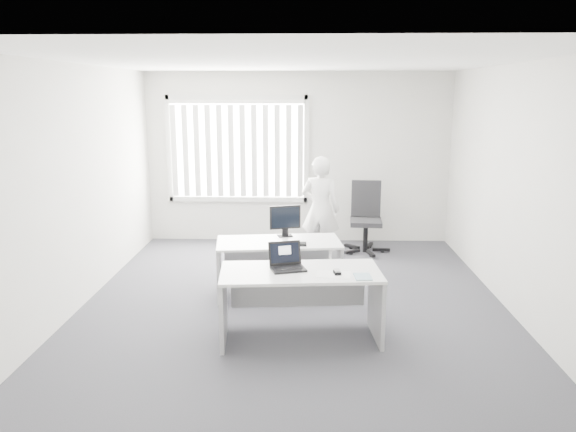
{
  "coord_description": "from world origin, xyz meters",
  "views": [
    {
      "loc": [
        0.15,
        -6.27,
        2.49
      ],
      "look_at": [
        -0.07,
        0.15,
        1.05
      ],
      "focal_mm": 35.0,
      "sensor_mm": 36.0,
      "label": 1
    }
  ],
  "objects_px": {
    "office_chair": "(365,230)",
    "laptop": "(288,258)",
    "desk_near": "(300,290)",
    "desk_far": "(279,256)",
    "person": "(320,209)",
    "monitor": "(285,221)"
  },
  "relations": [
    {
      "from": "office_chair",
      "to": "laptop",
      "type": "height_order",
      "value": "office_chair"
    },
    {
      "from": "desk_near",
      "to": "desk_far",
      "type": "distance_m",
      "value": 1.31
    },
    {
      "from": "office_chair",
      "to": "person",
      "type": "relative_size",
      "value": 0.7
    },
    {
      "from": "desk_far",
      "to": "office_chair",
      "type": "distance_m",
      "value": 2.36
    },
    {
      "from": "monitor",
      "to": "office_chair",
      "type": "bearing_deg",
      "value": 39.32
    },
    {
      "from": "monitor",
      "to": "laptop",
      "type": "bearing_deg",
      "value": -102.73
    },
    {
      "from": "desk_near",
      "to": "monitor",
      "type": "relative_size",
      "value": 4.18
    },
    {
      "from": "desk_near",
      "to": "laptop",
      "type": "height_order",
      "value": "laptop"
    },
    {
      "from": "office_chair",
      "to": "monitor",
      "type": "bearing_deg",
      "value": -120.99
    },
    {
      "from": "laptop",
      "to": "monitor",
      "type": "height_order",
      "value": "monitor"
    },
    {
      "from": "laptop",
      "to": "monitor",
      "type": "distance_m",
      "value": 1.5
    },
    {
      "from": "desk_far",
      "to": "monitor",
      "type": "xyz_separation_m",
      "value": [
        0.07,
        0.24,
        0.39
      ]
    },
    {
      "from": "desk_near",
      "to": "office_chair",
      "type": "height_order",
      "value": "office_chair"
    },
    {
      "from": "desk_far",
      "to": "office_chair",
      "type": "height_order",
      "value": "office_chair"
    },
    {
      "from": "desk_far",
      "to": "laptop",
      "type": "bearing_deg",
      "value": -89.65
    },
    {
      "from": "person",
      "to": "office_chair",
      "type": "bearing_deg",
      "value": -127.92
    },
    {
      "from": "desk_near",
      "to": "person",
      "type": "height_order",
      "value": "person"
    },
    {
      "from": "person",
      "to": "monitor",
      "type": "distance_m",
      "value": 1.28
    },
    {
      "from": "person",
      "to": "laptop",
      "type": "height_order",
      "value": "person"
    },
    {
      "from": "person",
      "to": "monitor",
      "type": "xyz_separation_m",
      "value": [
        -0.47,
        -1.18,
        0.1
      ]
    },
    {
      "from": "person",
      "to": "monitor",
      "type": "bearing_deg",
      "value": 82.47
    },
    {
      "from": "desk_far",
      "to": "laptop",
      "type": "distance_m",
      "value": 1.32
    }
  ]
}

